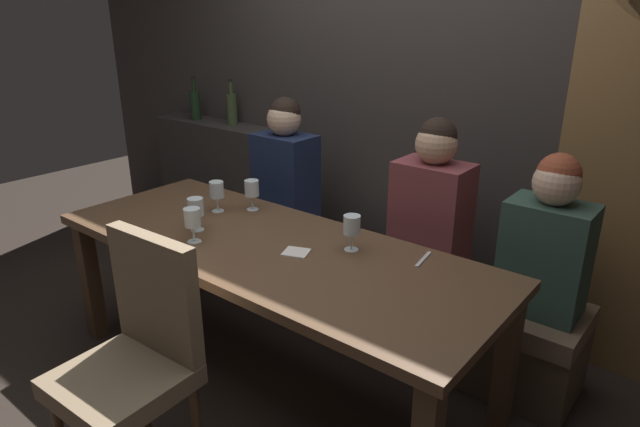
{
  "coord_description": "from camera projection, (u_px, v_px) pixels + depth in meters",
  "views": [
    {
      "loc": [
        1.63,
        -1.63,
        1.75
      ],
      "look_at": [
        0.11,
        0.25,
        0.84
      ],
      "focal_mm": 30.6,
      "sensor_mm": 36.0,
      "label": 1
    }
  ],
  "objects": [
    {
      "name": "diner_redhead",
      "position": [
        285.0,
        170.0,
        3.27
      ],
      "size": [
        0.36,
        0.24,
        0.83
      ],
      "color": "#192342",
      "rests_on": "banquette_bench"
    },
    {
      "name": "wine_glass_near_right",
      "position": [
        352.0,
        226.0,
        2.39
      ],
      "size": [
        0.08,
        0.08,
        0.16
      ],
      "color": "silver",
      "rests_on": "dining_table"
    },
    {
      "name": "wine_glass_near_left",
      "position": [
        192.0,
        219.0,
        2.48
      ],
      "size": [
        0.08,
        0.08,
        0.16
      ],
      "color": "silver",
      "rests_on": "dining_table"
    },
    {
      "name": "dining_table",
      "position": [
        269.0,
        261.0,
        2.53
      ],
      "size": [
        2.2,
        0.84,
        0.74
      ],
      "color": "#493422",
      "rests_on": "ground"
    },
    {
      "name": "wine_bottle_dark_red",
      "position": [
        195.0,
        104.0,
        4.15
      ],
      "size": [
        0.08,
        0.08,
        0.33
      ],
      "color": "black",
      "rests_on": "back_counter"
    },
    {
      "name": "ground",
      "position": [
        273.0,
        377.0,
        2.76
      ],
      "size": [
        9.0,
        9.0,
        0.0
      ],
      "primitive_type": "plane",
      "color": "black"
    },
    {
      "name": "wine_glass_far_left",
      "position": [
        196.0,
        208.0,
        2.61
      ],
      "size": [
        0.08,
        0.08,
        0.16
      ],
      "color": "silver",
      "rests_on": "dining_table"
    },
    {
      "name": "diner_far_end",
      "position": [
        548.0,
        240.0,
        2.4
      ],
      "size": [
        0.36,
        0.24,
        0.74
      ],
      "color": "#2D473D",
      "rests_on": "banquette_bench"
    },
    {
      "name": "back_counter",
      "position": [
        219.0,
        182.0,
        4.26
      ],
      "size": [
        1.1,
        0.28,
        0.95
      ],
      "primitive_type": "cube",
      "color": "#2F2B29",
      "rests_on": "ground"
    },
    {
      "name": "back_wall_tiled",
      "position": [
        412.0,
        55.0,
        3.12
      ],
      "size": [
        6.0,
        0.12,
        3.0
      ],
      "primitive_type": "cube",
      "color": "#383330",
      "rests_on": "ground"
    },
    {
      "name": "folded_napkin",
      "position": [
        296.0,
        253.0,
        2.4
      ],
      "size": [
        0.14,
        0.13,
        0.01
      ],
      "primitive_type": "cube",
      "rotation": [
        0.0,
        0.0,
        0.37
      ],
      "color": "silver",
      "rests_on": "dining_table"
    },
    {
      "name": "chair_near_side",
      "position": [
        137.0,
        349.0,
        2.04
      ],
      "size": [
        0.46,
        0.46,
        0.98
      ],
      "color": "brown",
      "rests_on": "ground"
    },
    {
      "name": "banquette_bench",
      "position": [
        354.0,
        286.0,
        3.19
      ],
      "size": [
        2.5,
        0.44,
        0.45
      ],
      "color": "#4A3C2E",
      "rests_on": "ground"
    },
    {
      "name": "diner_bearded",
      "position": [
        432.0,
        205.0,
        2.69
      ],
      "size": [
        0.36,
        0.24,
        0.83
      ],
      "color": "brown",
      "rests_on": "banquette_bench"
    },
    {
      "name": "wine_bottle_pale_label",
      "position": [
        232.0,
        108.0,
        3.97
      ],
      "size": [
        0.08,
        0.08,
        0.33
      ],
      "color": "#384728",
      "rests_on": "back_counter"
    },
    {
      "name": "wine_glass_center_front",
      "position": [
        252.0,
        190.0,
        2.88
      ],
      "size": [
        0.08,
        0.08,
        0.16
      ],
      "color": "silver",
      "rests_on": "dining_table"
    },
    {
      "name": "fork_on_table",
      "position": [
        423.0,
        259.0,
        2.34
      ],
      "size": [
        0.04,
        0.17,
        0.01
      ],
      "primitive_type": "cube",
      "rotation": [
        0.0,
        0.0,
        0.16
      ],
      "color": "silver",
      "rests_on": "dining_table"
    },
    {
      "name": "wine_glass_end_left",
      "position": [
        217.0,
        191.0,
        2.86
      ],
      "size": [
        0.08,
        0.08,
        0.16
      ],
      "color": "silver",
      "rests_on": "dining_table"
    }
  ]
}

